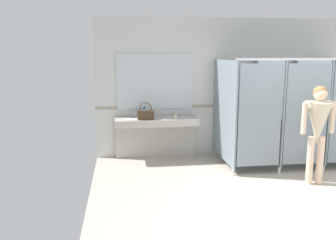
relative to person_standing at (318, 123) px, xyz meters
The scene contains 10 objects.
ground_plane 1.40m from the person_standing, 117.59° to the right, with size 6.57×6.18×0.10m, color #B2A899.
wall_back 2.15m from the person_standing, 101.09° to the left, with size 6.57×0.12×2.88m, color silver.
wall_back_tile_band 2.05m from the person_standing, 101.43° to the left, with size 6.57×0.01×0.06m, color #9E937F.
vanity_counter 3.09m from the person_standing, 143.77° to the left, with size 1.67×0.54×0.98m.
mirror_panel 3.22m from the person_standing, 140.99° to the left, with size 1.57×0.02×1.14m, color silver.
bathroom_stalls 1.06m from the person_standing, 84.98° to the left, with size 2.66×1.48×2.07m.
person_standing is the anchor object (origin of this frame).
handbag 3.13m from the person_standing, 149.46° to the left, with size 0.32×0.13×0.34m.
soap_dispenser 3.29m from the person_standing, 145.07° to the left, with size 0.07×0.07×0.22m.
paper_cup 2.65m from the person_standing, 142.60° to the left, with size 0.07×0.07×0.08m, color beige.
Camera 1 is at (-2.77, -4.48, 2.15)m, focal length 37.80 mm.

